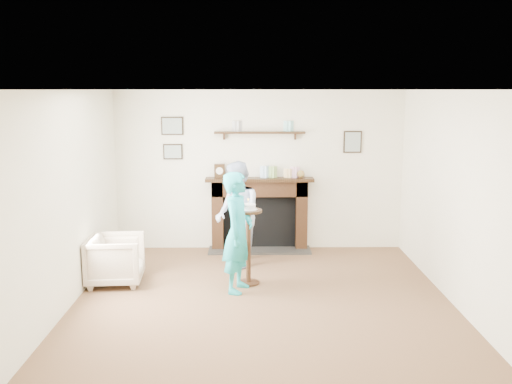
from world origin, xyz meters
TOP-DOWN VIEW (x-y plane):
  - ground at (0.00, 0.00)m, footprint 5.00×5.00m
  - room_shell at (-0.00, 0.69)m, footprint 4.54×5.02m
  - armchair at (-1.90, 0.79)m, footprint 0.75×0.73m
  - man at (-0.33, 1.54)m, footprint 0.80×0.89m
  - woman at (-0.30, 0.51)m, footprint 0.50×0.63m
  - pedestal_table at (-0.17, 0.77)m, footprint 0.35×0.35m

SIDE VIEW (x-z plane):
  - ground at x=0.00m, z-range 0.00..0.00m
  - armchair at x=-1.90m, z-range -0.32..0.32m
  - man at x=-0.33m, z-range -0.76..0.76m
  - woman at x=-0.30m, z-range -0.76..0.76m
  - pedestal_table at x=-0.17m, z-range 0.13..1.26m
  - room_shell at x=0.00m, z-range 0.36..2.88m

